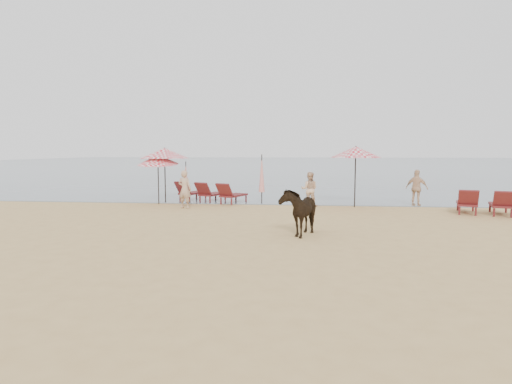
# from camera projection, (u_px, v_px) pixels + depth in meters

# --- Properties ---
(ground) EXTENTS (120.00, 120.00, 0.00)m
(ground) POSITION_uv_depth(u_px,v_px,m) (233.00, 257.00, 10.39)
(ground) COLOR tan
(ground) RESTS_ON ground
(sea) EXTENTS (160.00, 140.00, 0.06)m
(sea) POSITION_uv_depth(u_px,v_px,m) (295.00, 163.00, 89.53)
(sea) COLOR #51606B
(sea) RESTS_ON ground
(lounger_cluster_left) EXTENTS (3.66, 2.94, 0.70)m
(lounger_cluster_left) POSITION_uv_depth(u_px,v_px,m) (210.00, 193.00, 21.26)
(lounger_cluster_left) COLOR maroon
(lounger_cluster_left) RESTS_ON ground
(lounger_cluster_right) EXTENTS (3.58, 2.70, 0.70)m
(lounger_cluster_right) POSITION_uv_depth(u_px,v_px,m) (502.00, 203.00, 16.93)
(lounger_cluster_right) COLOR maroon
(lounger_cluster_right) RESTS_ON ground
(umbrella_open_left_a) EXTENTS (2.39, 2.39, 2.72)m
(umbrella_open_left_a) POSITION_uv_depth(u_px,v_px,m) (165.00, 153.00, 20.96)
(umbrella_open_left_a) COLOR black
(umbrella_open_left_a) RESTS_ON ground
(umbrella_open_left_b) EXTENTS (1.94, 1.98, 2.47)m
(umbrella_open_left_b) POSITION_uv_depth(u_px,v_px,m) (158.00, 160.00, 20.51)
(umbrella_open_left_b) COLOR black
(umbrella_open_left_b) RESTS_ON ground
(umbrella_open_right) EXTENTS (2.28, 2.28, 2.79)m
(umbrella_open_right) POSITION_uv_depth(u_px,v_px,m) (356.00, 152.00, 19.26)
(umbrella_open_right) COLOR black
(umbrella_open_right) RESTS_ON ground
(umbrella_closed_left) EXTENTS (0.25, 0.25, 2.04)m
(umbrella_closed_left) POSITION_uv_depth(u_px,v_px,m) (186.00, 177.00, 21.19)
(umbrella_closed_left) COLOR black
(umbrella_closed_left) RESTS_ON ground
(umbrella_closed_right) EXTENTS (0.29, 0.29, 2.39)m
(umbrella_closed_right) POSITION_uv_depth(u_px,v_px,m) (262.00, 174.00, 20.48)
(umbrella_closed_right) COLOR black
(umbrella_closed_right) RESTS_ON ground
(cow) EXTENTS (1.27, 1.90, 1.47)m
(cow) POSITION_uv_depth(u_px,v_px,m) (300.00, 211.00, 13.06)
(cow) COLOR black
(cow) RESTS_ON ground
(beachgoer_left) EXTENTS (0.71, 0.56, 1.71)m
(beachgoer_left) POSITION_uv_depth(u_px,v_px,m) (185.00, 189.00, 19.06)
(beachgoer_left) COLOR tan
(beachgoer_left) RESTS_ON ground
(beachgoer_right_a) EXTENTS (0.82, 0.66, 1.59)m
(beachgoer_right_a) POSITION_uv_depth(u_px,v_px,m) (309.00, 189.00, 19.70)
(beachgoer_right_a) COLOR #D4A884
(beachgoer_right_a) RESTS_ON ground
(beachgoer_right_b) EXTENTS (1.07, 0.87, 1.70)m
(beachgoer_right_b) POSITION_uv_depth(u_px,v_px,m) (417.00, 188.00, 19.71)
(beachgoer_right_b) COLOR #D9AE87
(beachgoer_right_b) RESTS_ON ground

